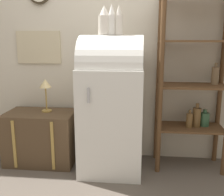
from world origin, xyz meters
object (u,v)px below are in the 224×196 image
(vase_right, at_px, (119,21))
(suitcase_trunk, at_px, (42,137))
(refrigerator, at_px, (112,102))
(desk_lamp, at_px, (45,87))
(vase_left, at_px, (104,21))
(vase_center, at_px, (111,21))

(vase_right, bearing_deg, suitcase_trunk, 176.03)
(refrigerator, bearing_deg, suitcase_trunk, 175.63)
(suitcase_trunk, height_order, desk_lamp, desk_lamp)
(vase_right, bearing_deg, vase_left, 176.47)
(vase_center, bearing_deg, suitcase_trunk, 175.62)
(vase_left, distance_m, vase_right, 0.14)
(refrigerator, relative_size, vase_left, 5.04)
(refrigerator, bearing_deg, vase_right, 0.52)
(refrigerator, relative_size, suitcase_trunk, 1.87)
(refrigerator, height_order, vase_center, vase_center)
(suitcase_trunk, bearing_deg, desk_lamp, 35.95)
(suitcase_trunk, bearing_deg, vase_center, -4.38)
(suitcase_trunk, height_order, vase_center, vase_center)
(vase_center, xyz_separation_m, desk_lamp, (-0.74, 0.11, -0.69))
(refrigerator, distance_m, desk_lamp, 0.76)
(vase_left, bearing_deg, refrigerator, -7.34)
(suitcase_trunk, relative_size, vase_left, 2.70)
(refrigerator, relative_size, vase_center, 4.84)
(desk_lamp, bearing_deg, refrigerator, -8.21)
(vase_center, bearing_deg, refrigerator, 0.94)
(suitcase_trunk, height_order, vase_left, vase_left)
(vase_right, xyz_separation_m, desk_lamp, (-0.81, 0.11, -0.68))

